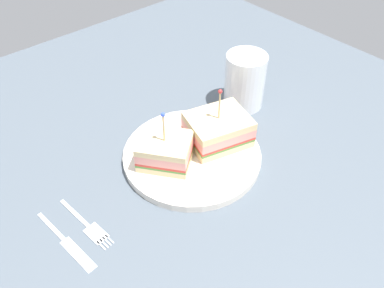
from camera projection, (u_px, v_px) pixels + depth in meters
ground_plane at (192, 162)px, 70.89cm from camera, size 112.01×112.01×2.00cm
plate at (192, 155)px, 69.75cm from camera, size 24.04×24.04×1.37cm
sandwich_half_front at (218, 129)px, 69.77cm from camera, size 12.28×10.99×11.07cm
sandwich_half_back at (165, 151)px, 66.07cm from camera, size 10.75×11.01×10.44cm
drink_glass at (244, 84)px, 78.57cm from camera, size 7.93×7.93×11.13cm
fork at (90, 228)px, 59.19cm from camera, size 2.54×12.27×0.35cm
knife at (68, 244)px, 57.14cm from camera, size 2.38×13.80×0.35cm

